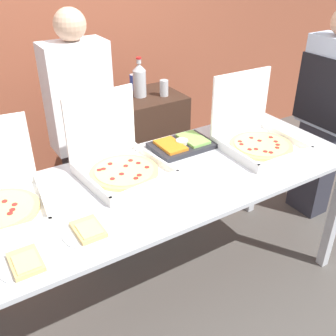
% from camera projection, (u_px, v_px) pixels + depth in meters
% --- Properties ---
extents(ground_plane, '(16.00, 16.00, 0.00)m').
position_uv_depth(ground_plane, '(168.00, 288.00, 2.64)').
color(ground_plane, '#514C47').
extents(brick_wall_behind, '(10.00, 0.06, 2.80)m').
position_uv_depth(brick_wall_behind, '(57.00, 29.00, 3.18)').
color(brick_wall_behind, '#9E5138').
rests_on(brick_wall_behind, ground_plane).
extents(buffet_table, '(2.24, 0.88, 0.89)m').
position_uv_depth(buffet_table, '(168.00, 191.00, 2.24)').
color(buffet_table, silver).
rests_on(buffet_table, ground_plane).
extents(pizza_box_near_right, '(0.45, 0.47, 0.44)m').
position_uv_depth(pizza_box_near_right, '(256.00, 135.00, 2.47)').
color(pizza_box_near_right, white).
rests_on(pizza_box_near_right, buffet_table).
extents(pizza_box_far_right, '(0.48, 0.49, 0.43)m').
position_uv_depth(pizza_box_far_right, '(119.00, 160.00, 2.18)').
color(pizza_box_far_right, white).
rests_on(pizza_box_far_right, buffet_table).
extents(paper_plate_front_center, '(0.22, 0.22, 0.03)m').
position_uv_depth(paper_plate_front_center, '(26.00, 263.00, 1.58)').
color(paper_plate_front_center, white).
rests_on(paper_plate_front_center, buffet_table).
extents(paper_plate_front_left, '(0.24, 0.24, 0.03)m').
position_uv_depth(paper_plate_front_left, '(89.00, 230.00, 1.76)').
color(paper_plate_front_left, white).
rests_on(paper_plate_front_left, buffet_table).
extents(veggie_tray, '(0.38, 0.26, 0.05)m').
position_uv_depth(veggie_tray, '(182.00, 145.00, 2.48)').
color(veggie_tray, '#28282D').
rests_on(veggie_tray, buffet_table).
extents(sideboard_podium, '(0.56, 0.47, 0.98)m').
position_uv_depth(sideboard_podium, '(146.00, 152.00, 3.28)').
color(sideboard_podium, '#382319').
rests_on(sideboard_podium, ground_plane).
extents(soda_bottle, '(0.10, 0.10, 0.30)m').
position_uv_depth(soda_bottle, '(139.00, 80.00, 2.96)').
color(soda_bottle, '#B7BCC1').
rests_on(soda_bottle, sideboard_podium).
extents(soda_can_silver, '(0.07, 0.07, 0.12)m').
position_uv_depth(soda_can_silver, '(164.00, 88.00, 3.00)').
color(soda_can_silver, silver).
rests_on(soda_can_silver, sideboard_podium).
extents(soda_can_colored, '(0.07, 0.07, 0.12)m').
position_uv_depth(soda_can_colored, '(134.00, 82.00, 3.13)').
color(soda_can_colored, '#334CB2').
rests_on(soda_can_colored, sideboard_podium).
extents(person_guest_plaid, '(0.40, 0.22, 1.70)m').
position_uv_depth(person_guest_plaid, '(83.00, 136.00, 2.64)').
color(person_guest_plaid, black).
rests_on(person_guest_plaid, ground_plane).
extents(person_server_vest, '(0.24, 0.42, 1.65)m').
position_uv_depth(person_server_vest, '(327.00, 108.00, 2.97)').
color(person_server_vest, '#2D2D38').
rests_on(person_server_vest, ground_plane).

